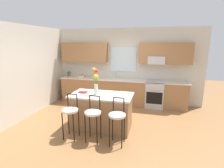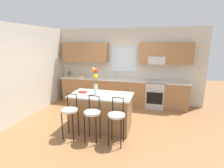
% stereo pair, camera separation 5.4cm
% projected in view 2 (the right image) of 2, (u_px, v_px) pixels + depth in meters
% --- Properties ---
extents(ground_plane, '(14.00, 14.00, 0.00)m').
position_uv_depth(ground_plane, '(109.00, 123.00, 4.84)').
color(ground_plane, olive).
extents(wall_left, '(0.12, 4.60, 2.70)m').
position_uv_depth(wall_left, '(33.00, 70.00, 5.45)').
color(wall_left, beige).
rests_on(wall_left, ground).
extents(back_wall_assembly, '(5.60, 0.50, 2.70)m').
position_uv_depth(back_wall_assembly, '(124.00, 62.00, 6.35)').
color(back_wall_assembly, beige).
rests_on(back_wall_assembly, ground).
extents(counter_run, '(4.56, 0.64, 0.92)m').
position_uv_depth(counter_run, '(122.00, 91.00, 6.33)').
color(counter_run, '#996B42').
rests_on(counter_run, ground).
extents(sink_faucet, '(0.02, 0.13, 0.23)m').
position_uv_depth(sink_faucet, '(117.00, 74.00, 6.38)').
color(sink_faucet, '#B7BABC').
rests_on(sink_faucet, counter_run).
extents(oven_range, '(0.60, 0.64, 0.92)m').
position_uv_depth(oven_range, '(155.00, 94.00, 6.01)').
color(oven_range, '#B7BABC').
rests_on(oven_range, ground).
extents(kitchen_island, '(1.56, 0.83, 0.92)m').
position_uv_depth(kitchen_island, '(101.00, 111.00, 4.49)').
color(kitchen_island, '#996B42').
rests_on(kitchen_island, ground).
extents(bar_stool_near, '(0.36, 0.36, 1.04)m').
position_uv_depth(bar_stool_near, '(70.00, 112.00, 3.99)').
color(bar_stool_near, black).
rests_on(bar_stool_near, ground).
extents(bar_stool_middle, '(0.36, 0.36, 1.04)m').
position_uv_depth(bar_stool_middle, '(92.00, 115.00, 3.86)').
color(bar_stool_middle, black).
rests_on(bar_stool_middle, ground).
extents(bar_stool_far, '(0.36, 0.36, 1.04)m').
position_uv_depth(bar_stool_far, '(116.00, 117.00, 3.72)').
color(bar_stool_far, black).
rests_on(bar_stool_far, ground).
extents(flower_vase, '(0.18, 0.16, 0.68)m').
position_uv_depth(flower_vase, '(95.00, 79.00, 4.30)').
color(flower_vase, silver).
rests_on(flower_vase, kitchen_island).
extents(cookbook, '(0.20, 0.15, 0.03)m').
position_uv_depth(cookbook, '(83.00, 92.00, 4.54)').
color(cookbook, maroon).
rests_on(cookbook, kitchen_island).
extents(fruit_bowl_oranges, '(0.24, 0.24, 0.13)m').
position_uv_depth(fruit_bowl_oranges, '(82.00, 76.00, 6.60)').
color(fruit_bowl_oranges, silver).
rests_on(fruit_bowl_oranges, counter_run).
extents(potted_plant_small, '(0.17, 0.11, 0.21)m').
position_uv_depth(potted_plant_small, '(70.00, 73.00, 6.71)').
color(potted_plant_small, '#9E5B3D').
rests_on(potted_plant_small, counter_run).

